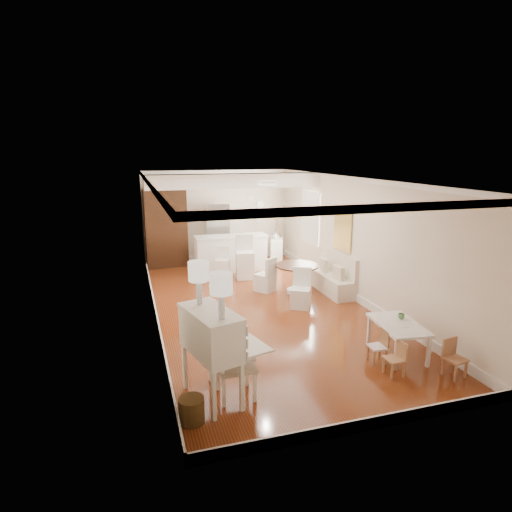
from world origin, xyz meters
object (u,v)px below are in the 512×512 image
wicker_basket (192,410)px  slip_chair_near (301,288)px  slip_chair_far (265,274)px  dining_table (297,279)px  kids_chair_c (455,359)px  secretary_bureau (211,356)px  kids_chair_b (378,346)px  kids_chair_a (394,358)px  sideboard (277,251)px  gustavian_armchair (236,364)px  bar_stool_left (222,264)px  kids_table (397,339)px  bar_stool_right (245,257)px  breakfast_counter (231,253)px  fridge (229,233)px  pantry_cabinet (166,228)px

wicker_basket → slip_chair_near: bearing=49.6°
wicker_basket → slip_chair_far: size_ratio=0.39×
dining_table → slip_chair_near: bearing=-107.0°
kids_chair_c → slip_chair_far: size_ratio=0.70×
secretary_bureau → kids_chair_b: (2.78, 0.28, -0.38)m
kids_chair_a → slip_chair_far: bearing=-174.3°
kids_chair_a → sideboard: (0.57, 6.98, 0.10)m
wicker_basket → kids_chair_c: kids_chair_c is taller
gustavian_armchair → bar_stool_left: bearing=-9.3°
bar_stool_left → kids_chair_a: bearing=-54.1°
kids_table → kids_chair_b: size_ratio=1.99×
dining_table → bar_stool_right: bearing=119.1°
gustavian_armchair → bar_stool_right: size_ratio=0.82×
dining_table → breakfast_counter: size_ratio=0.51×
slip_chair_far → sideboard: bearing=-153.4°
kids_chair_a → kids_chair_c: kids_chair_c is taller
kids_table → fridge: bearing=100.2°
gustavian_armchair → bar_stool_left: size_ratio=1.07×
wicker_basket → dining_table: dining_table is taller
pantry_cabinet → sideboard: bearing=-10.6°
kids_chair_c → bar_stool_right: (-1.67, 5.96, 0.29)m
fridge → bar_stool_left: bearing=-108.6°
bar_stool_left → sideboard: 2.38m
kids_table → slip_chair_near: size_ratio=1.28×
kids_chair_c → bar_stool_left: bearing=101.2°
gustavian_armchair → wicker_basket: bearing=123.0°
slip_chair_far → gustavian_armchair: bearing=29.1°
kids_table → slip_chair_far: bearing=105.6°
kids_chair_a → bar_stool_right: bearing=-174.1°
bar_stool_left → pantry_cabinet: pantry_cabinet is taller
slip_chair_far → sideboard: size_ratio=1.09×
secretary_bureau → kids_chair_a: (2.79, -0.16, -0.38)m
pantry_cabinet → secretary_bureau: bearing=-90.8°
slip_chair_far → kids_table: bearing=67.7°
kids_table → kids_chair_c: size_ratio=1.86×
sideboard → dining_table: bearing=-79.9°
secretary_bureau → fridge: (2.00, 7.40, 0.25)m
secretary_bureau → kids_chair_b: secretary_bureau is taller
kids_chair_c → breakfast_counter: (-1.85, 6.81, 0.22)m
gustavian_armchair → slip_chair_far: gustavian_armchair is taller
kids_chair_b → pantry_cabinet: 7.68m
wicker_basket → bar_stool_left: size_ratio=0.37×
gustavian_armchair → slip_chair_near: (2.23, 3.00, -0.05)m
slip_chair_far → dining_table: bearing=113.3°
kids_chair_c → secretary_bureau: bearing=163.1°
dining_table → fridge: fridge is taller
breakfast_counter → gustavian_armchair: bearing=-103.0°
wicker_basket → bar_stool_right: bearing=68.6°
secretary_bureau → kids_chair_c: bearing=-22.7°
kids_chair_a → gustavian_armchair: bearing=-95.7°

